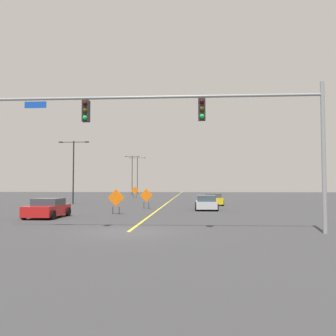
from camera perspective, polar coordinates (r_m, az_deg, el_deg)
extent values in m
plane|color=#38383A|center=(17.34, -6.40, -10.17)|extent=(201.15, 201.15, 0.00)
cube|color=yellow|center=(72.91, 1.33, -4.55)|extent=(0.16, 111.75, 0.01)
cylinder|color=gray|center=(18.08, 23.71, 1.66)|extent=(0.20, 0.20, 7.12)
cylinder|color=gray|center=(17.62, -3.98, 11.25)|extent=(16.97, 0.14, 0.14)
cube|color=black|center=(17.33, 5.45, 9.31)|extent=(0.34, 0.32, 1.05)
sphere|color=#3A0503|center=(17.24, 5.46, 10.56)|extent=(0.22, 0.22, 0.22)
sphere|color=#3C3106|center=(17.16, 5.47, 9.43)|extent=(0.22, 0.22, 0.22)
sphere|color=green|center=(17.09, 5.47, 8.28)|extent=(0.22, 0.22, 0.22)
cube|color=black|center=(18.06, -13.03, 8.87)|extent=(0.34, 0.32, 1.05)
sphere|color=#3A0503|center=(17.98, -13.17, 10.07)|extent=(0.22, 0.22, 0.22)
sphere|color=#3C3106|center=(17.90, -13.18, 8.98)|extent=(0.22, 0.22, 0.22)
sphere|color=green|center=(17.83, -13.20, 7.88)|extent=(0.22, 0.22, 0.22)
cube|color=#1447B7|center=(19.02, -20.51, 9.48)|extent=(1.10, 0.03, 0.32)
cylinder|color=black|center=(84.93, -5.78, -1.16)|extent=(0.16, 0.16, 9.28)
cylinder|color=black|center=(85.30, -6.26, 1.85)|extent=(1.48, 0.08, 0.08)
cube|color=#262628|center=(85.43, -6.75, 1.85)|extent=(0.44, 0.24, 0.14)
cylinder|color=black|center=(85.06, -5.27, 1.86)|extent=(1.48, 0.08, 0.08)
cube|color=#262628|center=(84.95, -4.78, 1.86)|extent=(0.44, 0.24, 0.14)
cylinder|color=black|center=(95.53, -4.95, -1.20)|extent=(0.16, 0.16, 9.78)
cylinder|color=black|center=(95.94, -5.53, 1.63)|extent=(2.00, 0.08, 0.08)
cube|color=#262628|center=(96.10, -6.12, 1.63)|extent=(0.44, 0.24, 0.14)
cylinder|color=black|center=(95.64, -4.34, 1.64)|extent=(2.00, 0.08, 0.08)
cube|color=#262628|center=(95.50, -3.75, 1.64)|extent=(0.44, 0.24, 0.14)
cylinder|color=black|center=(43.84, -14.95, -0.68)|extent=(0.16, 0.16, 7.56)
cylinder|color=black|center=(44.38, -15.87, 4.01)|extent=(1.60, 0.08, 0.08)
cube|color=#262628|center=(44.66, -16.84, 3.99)|extent=(0.44, 0.24, 0.14)
cylinder|color=black|center=(43.88, -13.90, 4.07)|extent=(1.60, 0.08, 0.08)
cube|color=#262628|center=(43.64, -12.89, 4.09)|extent=(0.44, 0.24, 0.14)
cube|color=orange|center=(27.79, -8.34, -4.74)|extent=(1.34, 0.27, 1.35)
cylinder|color=black|center=(27.94, -8.85, -6.75)|extent=(0.05, 0.05, 0.58)
cylinder|color=black|center=(27.74, -7.84, -6.78)|extent=(0.05, 0.05, 0.58)
cube|color=orange|center=(62.27, -5.35, -3.61)|extent=(1.39, 0.09, 1.39)
cylinder|color=black|center=(62.35, -5.60, -4.55)|extent=(0.05, 0.05, 0.62)
cylinder|color=black|center=(62.25, -5.11, -4.56)|extent=(0.05, 0.05, 0.62)
cube|color=orange|center=(34.31, -3.49, -4.39)|extent=(1.26, 0.33, 1.28)
cylinder|color=black|center=(34.43, -3.89, -6.00)|extent=(0.05, 0.05, 0.61)
cylinder|color=black|center=(34.26, -3.10, -6.02)|extent=(0.05, 0.05, 0.61)
cube|color=red|center=(25.99, -18.83, -6.45)|extent=(2.02, 3.94, 0.69)
cube|color=#333D47|center=(26.14, -18.64, -5.15)|extent=(1.79, 1.94, 0.47)
cylinder|color=black|center=(25.18, -22.13, -6.94)|extent=(0.23, 0.64, 0.64)
cylinder|color=black|center=(24.37, -18.02, -7.16)|extent=(0.23, 0.64, 0.64)
cylinder|color=black|center=(27.65, -19.55, -6.60)|extent=(0.23, 0.64, 0.64)
cylinder|color=black|center=(26.91, -15.75, -6.76)|extent=(0.23, 0.64, 0.64)
cube|color=#B7BABF|center=(32.80, 6.15, -5.85)|extent=(1.87, 4.49, 0.63)
cube|color=#333D47|center=(32.55, 6.15, -4.85)|extent=(1.66, 2.62, 0.53)
cylinder|color=black|center=(34.40, 7.59, -5.96)|extent=(0.23, 0.64, 0.64)
cylinder|color=black|center=(34.36, 4.57, -5.98)|extent=(0.23, 0.64, 0.64)
cylinder|color=black|center=(31.29, 7.89, -6.27)|extent=(0.23, 0.64, 0.64)
cylinder|color=black|center=(31.24, 4.56, -6.30)|extent=(0.23, 0.64, 0.64)
cube|color=gold|center=(40.82, 7.22, -5.21)|extent=(1.99, 4.55, 0.67)
cube|color=#333D47|center=(40.58, 7.25, -4.40)|extent=(1.71, 2.41, 0.50)
cylinder|color=black|center=(42.48, 8.18, -5.35)|extent=(0.25, 0.65, 0.64)
cylinder|color=black|center=(42.30, 5.79, -5.38)|extent=(0.25, 0.65, 0.64)
cylinder|color=black|center=(39.39, 8.77, -5.55)|extent=(0.25, 0.65, 0.64)
cylinder|color=black|center=(39.18, 6.19, -5.58)|extent=(0.25, 0.65, 0.64)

